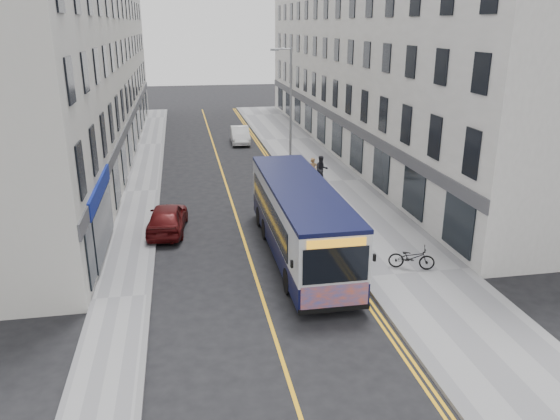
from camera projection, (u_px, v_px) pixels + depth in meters
name	position (u px, v px, depth m)	size (l,w,h in m)	color
ground	(255.00, 274.00, 21.45)	(140.00, 140.00, 0.00)	black
pavement_east	(328.00, 182.00, 33.66)	(4.50, 64.00, 0.12)	gray
pavement_west	(142.00, 192.00, 31.74)	(2.00, 64.00, 0.12)	gray
kerb_east	(293.00, 184.00, 33.28)	(0.18, 64.00, 0.13)	slate
kerb_west	(159.00, 191.00, 31.91)	(0.18, 64.00, 0.13)	slate
road_centre_line	(227.00, 188.00, 32.61)	(0.12, 64.00, 0.01)	#F8AB16
road_dbl_yellow_inner	(285.00, 185.00, 33.22)	(0.10, 64.00, 0.01)	#F8AB16
road_dbl_yellow_outer	(289.00, 185.00, 33.25)	(0.10, 64.00, 0.01)	#F8AB16
terrace_east	(367.00, 63.00, 40.84)	(6.00, 46.00, 13.00)	silver
terrace_west	(81.00, 67.00, 37.35)	(6.00, 46.00, 13.00)	beige
streetlamp	(289.00, 108.00, 33.76)	(1.32, 0.18, 8.00)	gray
city_bus	(300.00, 218.00, 22.57)	(2.51, 10.74, 3.12)	black
bicycle	(412.00, 257.00, 21.52)	(0.63, 1.80, 0.94)	black
pedestrian_near	(313.00, 171.00, 32.93)	(0.57, 0.38, 1.58)	#9B7146
pedestrian_far	(321.00, 170.00, 33.00)	(0.82, 0.64, 1.68)	black
car_white	(240.00, 135.00, 44.66)	(1.43, 4.10, 1.35)	silver
car_maroon	(167.00, 218.00, 25.58)	(1.67, 4.14, 1.41)	#510D0E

